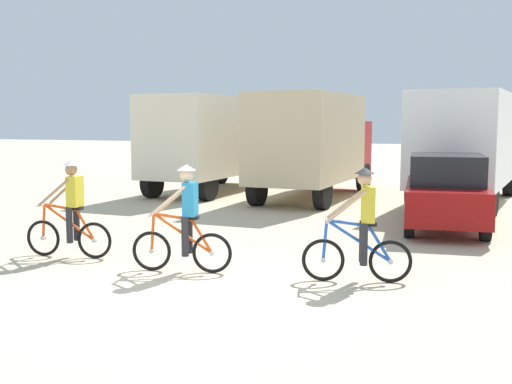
{
  "coord_description": "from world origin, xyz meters",
  "views": [
    {
      "loc": [
        3.77,
        -8.02,
        2.55
      ],
      "look_at": [
        -0.18,
        3.95,
        1.1
      ],
      "focal_mm": 44.1,
      "sensor_mm": 36.0,
      "label": 1
    }
  ],
  "objects_px": {
    "sedan_parked": "(446,192)",
    "cyclist_near_camera": "(361,229)",
    "box_truck_cream_rv": "(211,139)",
    "box_truck_avon_van": "(466,142)",
    "supply_crate": "(439,218)",
    "box_truck_tan_camper": "(313,141)",
    "cyclist_cowboy_hat": "(185,222)",
    "cyclist_orange_shirt": "(71,212)"
  },
  "relations": [
    {
      "from": "box_truck_avon_van",
      "to": "box_truck_tan_camper",
      "type": "bearing_deg",
      "value": -176.72
    },
    {
      "from": "cyclist_cowboy_hat",
      "to": "supply_crate",
      "type": "height_order",
      "value": "cyclist_cowboy_hat"
    },
    {
      "from": "sedan_parked",
      "to": "cyclist_near_camera",
      "type": "bearing_deg",
      "value": -101.71
    },
    {
      "from": "box_truck_cream_rv",
      "to": "cyclist_cowboy_hat",
      "type": "height_order",
      "value": "box_truck_cream_rv"
    },
    {
      "from": "cyclist_near_camera",
      "to": "supply_crate",
      "type": "relative_size",
      "value": 2.78
    },
    {
      "from": "box_truck_cream_rv",
      "to": "cyclist_orange_shirt",
      "type": "distance_m",
      "value": 10.9
    },
    {
      "from": "box_truck_cream_rv",
      "to": "sedan_parked",
      "type": "xyz_separation_m",
      "value": [
        8.1,
        -5.41,
        -0.99
      ]
    },
    {
      "from": "box_truck_cream_rv",
      "to": "box_truck_avon_van",
      "type": "xyz_separation_m",
      "value": [
        8.54,
        -0.47,
        0.0
      ]
    },
    {
      "from": "cyclist_cowboy_hat",
      "to": "cyclist_near_camera",
      "type": "relative_size",
      "value": 1.0
    },
    {
      "from": "sedan_parked",
      "to": "supply_crate",
      "type": "height_order",
      "value": "sedan_parked"
    },
    {
      "from": "cyclist_orange_shirt",
      "to": "sedan_parked",
      "type": "bearing_deg",
      "value": 39.26
    },
    {
      "from": "box_truck_tan_camper",
      "to": "cyclist_orange_shirt",
      "type": "relative_size",
      "value": 3.8
    },
    {
      "from": "sedan_parked",
      "to": "cyclist_orange_shirt",
      "type": "bearing_deg",
      "value": -140.74
    },
    {
      "from": "box_truck_tan_camper",
      "to": "cyclist_orange_shirt",
      "type": "height_order",
      "value": "box_truck_tan_camper"
    },
    {
      "from": "box_truck_cream_rv",
      "to": "box_truck_avon_van",
      "type": "relative_size",
      "value": 0.99
    },
    {
      "from": "box_truck_tan_camper",
      "to": "supply_crate",
      "type": "height_order",
      "value": "box_truck_tan_camper"
    },
    {
      "from": "cyclist_near_camera",
      "to": "cyclist_orange_shirt",
      "type": "bearing_deg",
      "value": 178.85
    },
    {
      "from": "cyclist_cowboy_hat",
      "to": "box_truck_avon_van",
      "type": "bearing_deg",
      "value": 67.25
    },
    {
      "from": "cyclist_near_camera",
      "to": "sedan_parked",
      "type": "bearing_deg",
      "value": 78.29
    },
    {
      "from": "box_truck_tan_camper",
      "to": "sedan_parked",
      "type": "distance_m",
      "value": 6.39
    },
    {
      "from": "cyclist_cowboy_hat",
      "to": "sedan_parked",
      "type": "bearing_deg",
      "value": 54.75
    },
    {
      "from": "box_truck_cream_rv",
      "to": "cyclist_cowboy_hat",
      "type": "relative_size",
      "value": 3.8
    },
    {
      "from": "sedan_parked",
      "to": "cyclist_cowboy_hat",
      "type": "height_order",
      "value": "cyclist_cowboy_hat"
    },
    {
      "from": "box_truck_cream_rv",
      "to": "cyclist_near_camera",
      "type": "distance_m",
      "value": 12.93
    },
    {
      "from": "box_truck_avon_van",
      "to": "cyclist_cowboy_hat",
      "type": "xyz_separation_m",
      "value": [
        -4.46,
        -10.64,
        -1.03
      ]
    },
    {
      "from": "box_truck_cream_rv",
      "to": "supply_crate",
      "type": "relative_size",
      "value": 10.57
    },
    {
      "from": "box_truck_avon_van",
      "to": "supply_crate",
      "type": "distance_m",
      "value": 4.88
    },
    {
      "from": "cyclist_cowboy_hat",
      "to": "supply_crate",
      "type": "xyz_separation_m",
      "value": [
        3.89,
        6.08,
        -0.63
      ]
    },
    {
      "from": "cyclist_near_camera",
      "to": "supply_crate",
      "type": "xyz_separation_m",
      "value": [
        0.98,
        5.81,
        -0.63
      ]
    },
    {
      "from": "box_truck_tan_camper",
      "to": "cyclist_cowboy_hat",
      "type": "xyz_separation_m",
      "value": [
        0.22,
        -10.37,
        -1.03
      ]
    },
    {
      "from": "box_truck_avon_van",
      "to": "cyclist_cowboy_hat",
      "type": "distance_m",
      "value": 11.58
    },
    {
      "from": "box_truck_avon_van",
      "to": "supply_crate",
      "type": "relative_size",
      "value": 10.72
    },
    {
      "from": "sedan_parked",
      "to": "cyclist_cowboy_hat",
      "type": "relative_size",
      "value": 2.36
    },
    {
      "from": "cyclist_orange_shirt",
      "to": "supply_crate",
      "type": "bearing_deg",
      "value": 41.86
    },
    {
      "from": "box_truck_avon_van",
      "to": "cyclist_orange_shirt",
      "type": "bearing_deg",
      "value": -124.08
    },
    {
      "from": "box_truck_tan_camper",
      "to": "sedan_parked",
      "type": "bearing_deg",
      "value": -47.77
    },
    {
      "from": "box_truck_tan_camper",
      "to": "cyclist_orange_shirt",
      "type": "distance_m",
      "value": 10.3
    },
    {
      "from": "box_truck_tan_camper",
      "to": "cyclist_near_camera",
      "type": "height_order",
      "value": "box_truck_tan_camper"
    },
    {
      "from": "box_truck_tan_camper",
      "to": "sedan_parked",
      "type": "xyz_separation_m",
      "value": [
        4.24,
        -4.67,
        -0.99
      ]
    },
    {
      "from": "box_truck_cream_rv",
      "to": "cyclist_cowboy_hat",
      "type": "bearing_deg",
      "value": -69.86
    },
    {
      "from": "box_truck_tan_camper",
      "to": "box_truck_avon_van",
      "type": "height_order",
      "value": "same"
    },
    {
      "from": "box_truck_cream_rv",
      "to": "cyclist_orange_shirt",
      "type": "xyz_separation_m",
      "value": [
        1.59,
        -10.73,
        -1.03
      ]
    }
  ]
}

